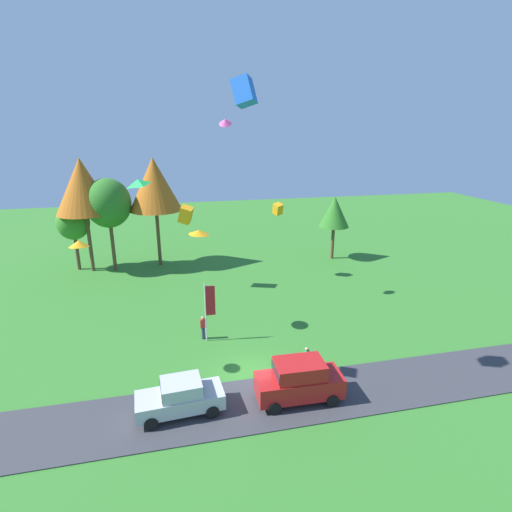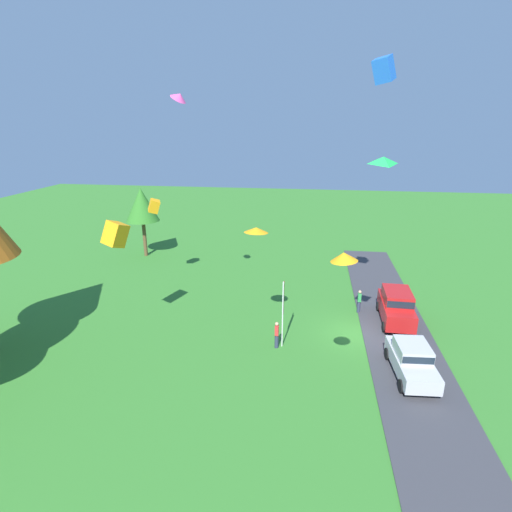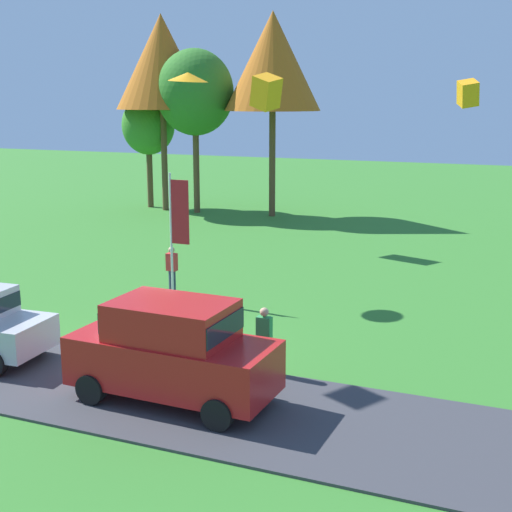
% 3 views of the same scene
% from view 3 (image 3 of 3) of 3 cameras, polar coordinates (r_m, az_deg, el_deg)
% --- Properties ---
extents(ground_plane, '(120.00, 120.00, 0.00)m').
position_cam_3_polar(ground_plane, '(19.45, -7.90, -7.59)').
color(ground_plane, '#337528').
extents(pavement_strip, '(36.00, 4.40, 0.06)m').
position_cam_3_polar(pavement_strip, '(17.46, -12.18, -10.05)').
color(pavement_strip, '#38383D').
rests_on(pavement_strip, ground).
extents(car_suv_far_end, '(4.65, 2.14, 2.28)m').
position_cam_3_polar(car_suv_far_end, '(15.87, -6.69, -7.28)').
color(car_suv_far_end, red).
rests_on(car_suv_far_end, ground).
extents(person_beside_suv, '(0.36, 0.24, 1.71)m').
position_cam_3_polar(person_beside_suv, '(24.51, -6.74, -1.17)').
color(person_beside_suv, '#2D334C').
rests_on(person_beside_suv, ground).
extents(person_watching_sky, '(0.36, 0.24, 1.71)m').
position_cam_3_polar(person_watching_sky, '(17.46, 0.66, -6.78)').
color(person_watching_sky, '#2D334C').
rests_on(person_watching_sky, ground).
extents(tree_lone_near, '(3.20, 3.20, 6.76)m').
position_cam_3_polar(tree_lone_near, '(44.48, -8.61, 10.23)').
color(tree_lone_near, brown).
rests_on(tree_lone_near, ground).
extents(tree_left_of_center, '(5.39, 5.39, 11.38)m').
position_cam_3_polar(tree_left_of_center, '(43.13, -7.55, 15.11)').
color(tree_left_of_center, brown).
rests_on(tree_left_of_center, ground).
extents(tree_far_left, '(4.45, 4.45, 9.40)m').
position_cam_3_polar(tree_far_left, '(41.92, -4.91, 12.88)').
color(tree_far_left, brown).
rests_on(tree_far_left, ground).
extents(tree_right_of_center, '(5.35, 5.35, 11.29)m').
position_cam_3_polar(tree_right_of_center, '(40.53, 1.35, 15.29)').
color(tree_right_of_center, brown).
rests_on(tree_right_of_center, ground).
extents(flag_banner, '(0.71, 0.08, 4.25)m').
position_cam_3_polar(flag_banner, '(23.67, -6.33, 2.84)').
color(flag_banner, silver).
rests_on(flag_banner, ground).
extents(kite_delta_trailing_tail, '(1.83, 1.82, 0.39)m').
position_cam_3_polar(kite_delta_trailing_tail, '(24.90, -5.47, 14.08)').
color(kite_delta_trailing_tail, orange).
extents(kite_box_high_right, '(1.53, 1.55, 1.76)m').
position_cam_3_polar(kite_box_high_right, '(32.51, 0.82, 12.98)').
color(kite_box_high_right, orange).
extents(kite_box_near_flag, '(0.96, 1.23, 1.26)m').
position_cam_3_polar(kite_box_near_flag, '(31.45, 16.60, 12.37)').
color(kite_box_near_flag, orange).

